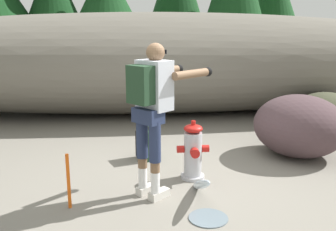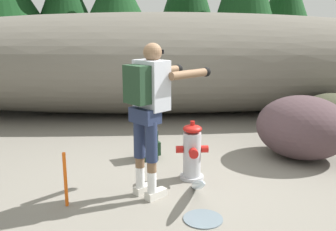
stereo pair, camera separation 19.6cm
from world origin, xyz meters
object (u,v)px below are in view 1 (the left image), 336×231
object	(u,v)px
spare_backpack	(147,144)
survey_stake	(68,181)
utility_worker	(154,101)
boulder_large	(299,126)
boulder_mid	(326,111)
fire_hydrant	(193,152)

from	to	relation	value
spare_backpack	survey_stake	distance (m)	1.69
utility_worker	boulder_large	size ratio (longest dim) A/B	1.28
spare_backpack	boulder_large	xyz separation A→B (m)	(2.23, -0.05, 0.24)
utility_worker	survey_stake	distance (m)	1.23
utility_worker	spare_backpack	size ratio (longest dim) A/B	3.64
boulder_mid	boulder_large	bearing A→B (deg)	-129.70
fire_hydrant	spare_backpack	distance (m)	0.95
boulder_mid	survey_stake	distance (m)	5.01
survey_stake	boulder_mid	bearing A→B (deg)	32.97
fire_hydrant	survey_stake	distance (m)	1.58
fire_hydrant	spare_backpack	world-z (taller)	fire_hydrant
boulder_large	survey_stake	xyz separation A→B (m)	(-3.10, -1.40, -0.16)
fire_hydrant	survey_stake	bearing A→B (deg)	-154.35
utility_worker	survey_stake	world-z (taller)	utility_worker
spare_backpack	boulder_mid	size ratio (longest dim) A/B	0.41
spare_backpack	boulder_mid	bearing A→B (deg)	-0.67
fire_hydrant	boulder_mid	distance (m)	3.46
survey_stake	fire_hydrant	bearing A→B (deg)	25.65
survey_stake	boulder_large	bearing A→B (deg)	24.28
utility_worker	boulder_large	bearing A→B (deg)	-13.60
boulder_large	boulder_mid	world-z (taller)	boulder_large
spare_backpack	utility_worker	bearing A→B (deg)	-109.75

